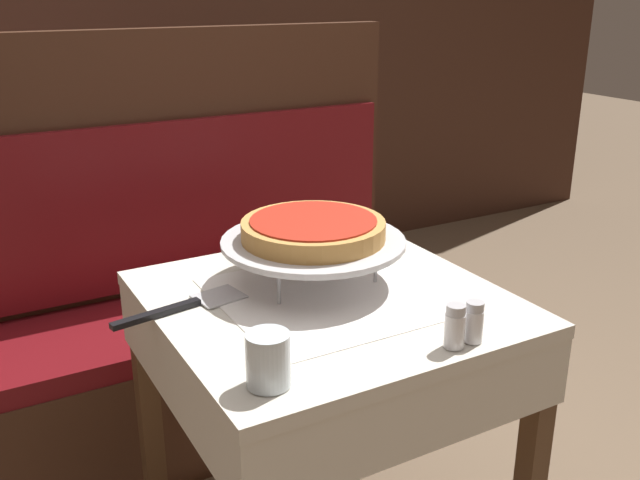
{
  "coord_description": "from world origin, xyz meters",
  "views": [
    {
      "loc": [
        -0.7,
        -1.21,
        1.36
      ],
      "look_at": [
        0.01,
        0.05,
        0.84
      ],
      "focal_mm": 40.0,
      "sensor_mm": 36.0,
      "label": 1
    }
  ],
  "objects_px": {
    "pizza_pan_stand": "(313,243)",
    "pepper_shaker": "(474,322)",
    "dining_table_rear": "(45,192)",
    "booth_bench": "(206,323)",
    "condiment_caddy": "(11,157)",
    "pizza_server": "(183,306)",
    "water_glass_near": "(268,360)",
    "deep_dish_pizza": "(313,229)",
    "dining_table_front": "(327,341)",
    "salt_shaker": "(455,326)"
  },
  "relations": [
    {
      "from": "pizza_pan_stand",
      "to": "pepper_shaker",
      "type": "distance_m",
      "value": 0.42
    },
    {
      "from": "dining_table_rear",
      "to": "booth_bench",
      "type": "distance_m",
      "value": 0.89
    },
    {
      "from": "pizza_pan_stand",
      "to": "condiment_caddy",
      "type": "bearing_deg",
      "value": 108.13
    },
    {
      "from": "dining_table_rear",
      "to": "condiment_caddy",
      "type": "bearing_deg",
      "value": -156.29
    },
    {
      "from": "pizza_server",
      "to": "water_glass_near",
      "type": "relative_size",
      "value": 3.14
    },
    {
      "from": "deep_dish_pizza",
      "to": "condiment_caddy",
      "type": "height_order",
      "value": "condiment_caddy"
    },
    {
      "from": "pizza_server",
      "to": "condiment_caddy",
      "type": "distance_m",
      "value": 1.39
    },
    {
      "from": "dining_table_rear",
      "to": "pizza_server",
      "type": "bearing_deg",
      "value": -88.05
    },
    {
      "from": "dining_table_front",
      "to": "pepper_shaker",
      "type": "distance_m",
      "value": 0.37
    },
    {
      "from": "condiment_caddy",
      "to": "pepper_shaker",
      "type": "bearing_deg",
      "value": -72.09
    },
    {
      "from": "pepper_shaker",
      "to": "booth_bench",
      "type": "bearing_deg",
      "value": 98.55
    },
    {
      "from": "deep_dish_pizza",
      "to": "pizza_server",
      "type": "relative_size",
      "value": 1.07
    },
    {
      "from": "pizza_pan_stand",
      "to": "condiment_caddy",
      "type": "height_order",
      "value": "condiment_caddy"
    },
    {
      "from": "pizza_server",
      "to": "dining_table_rear",
      "type": "bearing_deg",
      "value": 91.95
    },
    {
      "from": "dining_table_rear",
      "to": "pepper_shaker",
      "type": "relative_size",
      "value": 9.19
    },
    {
      "from": "booth_bench",
      "to": "pizza_server",
      "type": "xyz_separation_m",
      "value": [
        -0.27,
        -0.63,
        0.38
      ]
    },
    {
      "from": "deep_dish_pizza",
      "to": "condiment_caddy",
      "type": "bearing_deg",
      "value": 108.13
    },
    {
      "from": "dining_table_front",
      "to": "condiment_caddy",
      "type": "height_order",
      "value": "condiment_caddy"
    },
    {
      "from": "water_glass_near",
      "to": "pepper_shaker",
      "type": "relative_size",
      "value": 1.17
    },
    {
      "from": "pepper_shaker",
      "to": "dining_table_front",
      "type": "bearing_deg",
      "value": 113.3
    },
    {
      "from": "pizza_pan_stand",
      "to": "deep_dish_pizza",
      "type": "bearing_deg",
      "value": -90.0
    },
    {
      "from": "booth_bench",
      "to": "pizza_server",
      "type": "distance_m",
      "value": 0.79
    },
    {
      "from": "booth_bench",
      "to": "pepper_shaker",
      "type": "relative_size",
      "value": 17.7
    },
    {
      "from": "dining_table_front",
      "to": "pizza_pan_stand",
      "type": "height_order",
      "value": "pizza_pan_stand"
    },
    {
      "from": "salt_shaker",
      "to": "water_glass_near",
      "type": "bearing_deg",
      "value": 172.37
    },
    {
      "from": "dining_table_rear",
      "to": "water_glass_near",
      "type": "xyz_separation_m",
      "value": [
        0.08,
        -1.78,
        0.15
      ]
    },
    {
      "from": "booth_bench",
      "to": "condiment_caddy",
      "type": "bearing_deg",
      "value": 119.4
    },
    {
      "from": "dining_table_front",
      "to": "water_glass_near",
      "type": "height_order",
      "value": "water_glass_near"
    },
    {
      "from": "dining_table_rear",
      "to": "pizza_server",
      "type": "distance_m",
      "value": 1.43
    },
    {
      "from": "pizza_pan_stand",
      "to": "deep_dish_pizza",
      "type": "xyz_separation_m",
      "value": [
        0.0,
        -0.0,
        0.03
      ]
    },
    {
      "from": "pizza_server",
      "to": "condiment_caddy",
      "type": "relative_size",
      "value": 1.6
    },
    {
      "from": "dining_table_rear",
      "to": "water_glass_near",
      "type": "relative_size",
      "value": 7.85
    },
    {
      "from": "dining_table_rear",
      "to": "water_glass_near",
      "type": "height_order",
      "value": "water_glass_near"
    },
    {
      "from": "deep_dish_pizza",
      "to": "condiment_caddy",
      "type": "relative_size",
      "value": 1.72
    },
    {
      "from": "pizza_pan_stand",
      "to": "pizza_server",
      "type": "bearing_deg",
      "value": 178.84
    },
    {
      "from": "booth_bench",
      "to": "pizza_server",
      "type": "bearing_deg",
      "value": -113.02
    },
    {
      "from": "dining_table_rear",
      "to": "deep_dish_pizza",
      "type": "height_order",
      "value": "deep_dish_pizza"
    },
    {
      "from": "dining_table_front",
      "to": "pepper_shaker",
      "type": "bearing_deg",
      "value": -66.7
    },
    {
      "from": "dining_table_front",
      "to": "booth_bench",
      "type": "bearing_deg",
      "value": 91.67
    },
    {
      "from": "dining_table_rear",
      "to": "deep_dish_pizza",
      "type": "relative_size",
      "value": 2.33
    },
    {
      "from": "dining_table_rear",
      "to": "pizza_server",
      "type": "relative_size",
      "value": 2.5
    },
    {
      "from": "dining_table_rear",
      "to": "salt_shaker",
      "type": "distance_m",
      "value": 1.88
    },
    {
      "from": "dining_table_rear",
      "to": "booth_bench",
      "type": "bearing_deg",
      "value": -68.08
    },
    {
      "from": "dining_table_front",
      "to": "pizza_pan_stand",
      "type": "relative_size",
      "value": 1.79
    },
    {
      "from": "dining_table_rear",
      "to": "booth_bench",
      "type": "xyz_separation_m",
      "value": [
        0.32,
        -0.79,
        -0.27
      ]
    },
    {
      "from": "pizza_pan_stand",
      "to": "condiment_caddy",
      "type": "xyz_separation_m",
      "value": [
        -0.45,
        1.39,
        -0.04
      ]
    },
    {
      "from": "deep_dish_pizza",
      "to": "water_glass_near",
      "type": "bearing_deg",
      "value": -128.44
    },
    {
      "from": "salt_shaker",
      "to": "condiment_caddy",
      "type": "height_order",
      "value": "condiment_caddy"
    },
    {
      "from": "dining_table_front",
      "to": "booth_bench",
      "type": "distance_m",
      "value": 0.77
    },
    {
      "from": "booth_bench",
      "to": "water_glass_near",
      "type": "xyz_separation_m",
      "value": [
        -0.24,
        -0.99,
        0.42
      ]
    }
  ]
}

